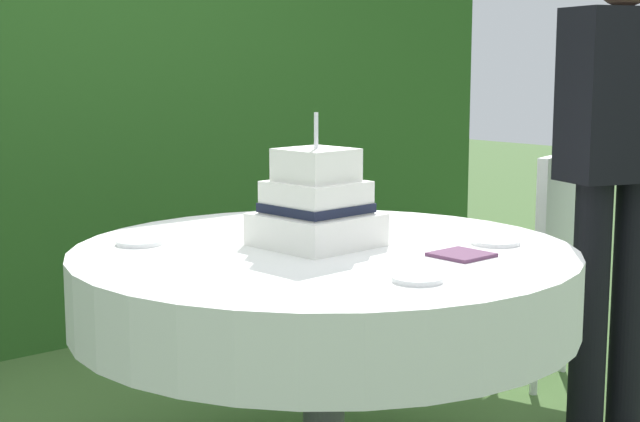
% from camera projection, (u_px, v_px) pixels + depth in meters
% --- Properties ---
extents(foliage_hedge, '(5.40, 0.55, 2.23)m').
position_uv_depth(foliage_hedge, '(10.00, 89.00, 4.14)').
color(foliage_hedge, '#28561E').
rests_on(foliage_hedge, ground_plane).
extents(cake_table, '(1.39, 1.39, 0.72)m').
position_uv_depth(cake_table, '(324.00, 286.00, 2.65)').
color(cake_table, '#4C4C51').
rests_on(cake_table, ground_plane).
extents(wedding_cake, '(0.30, 0.31, 0.37)m').
position_uv_depth(wedding_cake, '(316.00, 206.00, 2.66)').
color(wedding_cake, white).
rests_on(wedding_cake, cake_table).
extents(serving_plate_near, '(0.13, 0.13, 0.01)m').
position_uv_depth(serving_plate_near, '(140.00, 242.00, 2.68)').
color(serving_plate_near, white).
rests_on(serving_plate_near, cake_table).
extents(serving_plate_far, '(0.14, 0.14, 0.01)m').
position_uv_depth(serving_plate_far, '(496.00, 242.00, 2.69)').
color(serving_plate_far, white).
rests_on(serving_plate_far, cake_table).
extents(serving_plate_left, '(0.12, 0.12, 0.01)m').
position_uv_depth(serving_plate_left, '(417.00, 279.00, 2.23)').
color(serving_plate_left, white).
rests_on(serving_plate_left, cake_table).
extents(napkin_stack, '(0.14, 0.14, 0.01)m').
position_uv_depth(napkin_stack, '(461.00, 255.00, 2.52)').
color(napkin_stack, '#603856').
rests_on(napkin_stack, cake_table).
extents(garden_chair, '(0.50, 0.50, 0.89)m').
position_uv_depth(garden_chair, '(533.00, 243.00, 3.67)').
color(garden_chair, white).
rests_on(garden_chair, ground_plane).
extents(standing_person, '(0.41, 0.31, 1.60)m').
position_uv_depth(standing_person, '(617.00, 156.00, 3.09)').
color(standing_person, black).
rests_on(standing_person, ground_plane).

